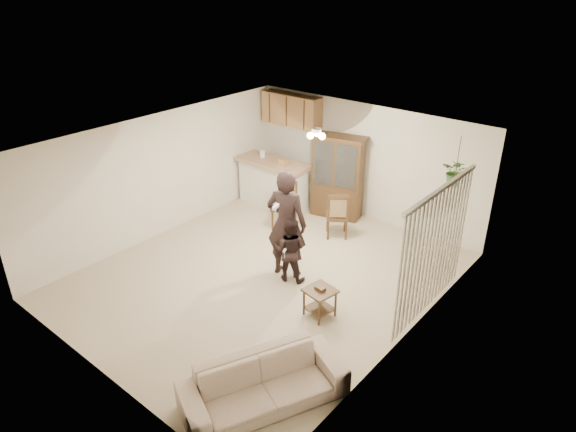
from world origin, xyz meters
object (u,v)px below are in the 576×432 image
Objects in this scene: chair_hutch_left at (329,198)px; chair_hutch_right at (337,223)px; china_hutch at (337,177)px; sofa at (264,380)px; child at (290,246)px; chair_bar at (284,215)px; side_table at (320,302)px; adult at (287,229)px.

chair_hutch_right is (0.79, -0.83, -0.04)m from chair_hutch_left.
china_hutch is 1.15m from chair_hutch_right.
chair_hutch_right is (0.56, -0.78, -0.63)m from china_hutch.
child is at bearing 57.73° from sofa.
chair_bar reaches higher than chair_hutch_right.
chair_hutch_left is 1.13× the size of chair_hutch_right.
china_hutch is at bearing 49.98° from chair_bar.
chair_bar is (-2.92, 3.88, -0.08)m from sofa.
china_hutch is 1.84× the size of chair_hutch_right.
child is 1.24m from side_table.
chair_bar is 0.91× the size of chair_hutch_left.
child is at bearing -56.06° from chair_hutch_left.
china_hutch is at bearing 120.83° from side_table.
chair_hutch_right reaches higher than sofa.
child is 2.79m from china_hutch.
adult reaches higher than sofa.
child is at bearing -64.28° from chair_bar.
adult is (-1.73, 2.53, 0.53)m from sofa.
chair_hutch_left reaches higher than sofa.
chair_hutch_right is at bearing -102.55° from child.
child is 2.50× the size of side_table.
child reaches higher than sofa.
chair_bar is (-1.35, 1.46, -0.39)m from child.
adult is at bearing 152.49° from side_table.
chair_bar is at bearing -127.16° from china_hutch.
sofa is 5.77m from chair_hutch_left.
child is 1.20× the size of chair_hutch_left.
chair_hutch_right is at bearing -103.89° from adult.
chair_hutch_left reaches higher than side_table.
chair_hutch_left is at bearing 52.16° from sofa.
sofa is at bearing -78.82° from china_hutch.
china_hutch is 1.63× the size of chair_hutch_left.
child reaches higher than chair_bar.
sofa is 3.47× the size of side_table.
child is 2.02m from chair_bar.
chair_bar is at bearing -90.02° from chair_hutch_left.
chair_bar is (-0.50, -1.20, -0.62)m from china_hutch.
sofa is at bearing -74.54° from side_table.
sofa is 1.02× the size of china_hutch.
adult is 1.81× the size of chair_hutch_right.
chair_hutch_right is at bearing -34.25° from chair_hutch_left.
child is 0.74× the size of china_hutch.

